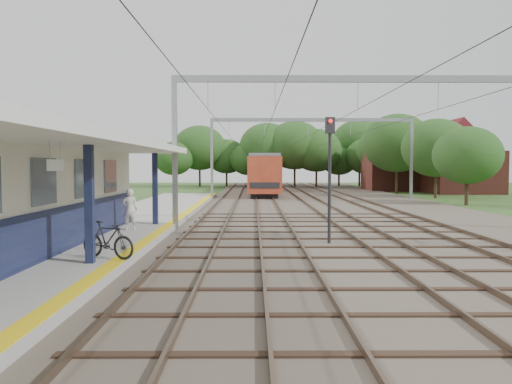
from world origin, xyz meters
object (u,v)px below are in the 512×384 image
object	(u,v)px
bicycle	(108,240)
train	(261,172)
person	(130,209)
signal_post	(330,162)

from	to	relation	value
bicycle	train	bearing A→B (deg)	17.54
person	bicycle	bearing A→B (deg)	92.06
train	signal_post	world-z (taller)	signal_post
train	signal_post	xyz separation A→B (m)	(1.85, -42.80, 0.90)
person	signal_post	size ratio (longest dim) A/B	0.36
bicycle	signal_post	xyz separation A→B (m)	(6.95, 4.37, 2.22)
bicycle	signal_post	distance (m)	8.50
bicycle	train	size ratio (longest dim) A/B	0.05
bicycle	person	bearing A→B (deg)	32.13
bicycle	signal_post	world-z (taller)	signal_post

